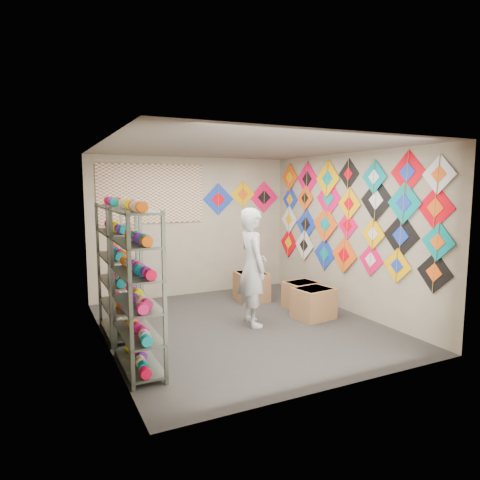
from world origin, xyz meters
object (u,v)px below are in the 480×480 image
carton_a (313,303)px  carton_c (252,286)px  shelf_rack_front (137,290)px  carton_b (302,295)px  shelf_rack_back (117,270)px  shopkeeper (253,267)px

carton_a → carton_c: 1.49m
shelf_rack_front → carton_b: size_ratio=3.40×
shelf_rack_back → carton_c: (2.60, 0.84, -0.69)m
shelf_rack_front → carton_a: (3.00, 0.71, -0.70)m
shelf_rack_back → carton_a: 3.13m
shelf_rack_front → shelf_rack_back: same height
shelf_rack_back → carton_a: shelf_rack_back is taller
shelf_rack_front → carton_c: bearing=39.5°
shopkeeper → carton_c: (0.64, 1.27, -0.65)m
shelf_rack_back → shopkeeper: 2.01m
shopkeeper → carton_c: 1.56m
shelf_rack_front → shopkeeper: shelf_rack_front is taller
carton_a → carton_b: size_ratio=1.07×
carton_b → shopkeeper: bearing=-166.6°
carton_a → shelf_rack_front: bearing=-174.4°
shelf_rack_back → carton_c: shelf_rack_back is taller
carton_a → carton_b: (0.18, 0.61, -0.02)m
carton_b → shelf_rack_back: bearing=173.5°
shelf_rack_front → carton_c: shelf_rack_front is taller
carton_a → carton_b: 0.64m
shopkeeper → shelf_rack_front: bearing=120.8°
shopkeeper → carton_b: (1.22, 0.45, -0.68)m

